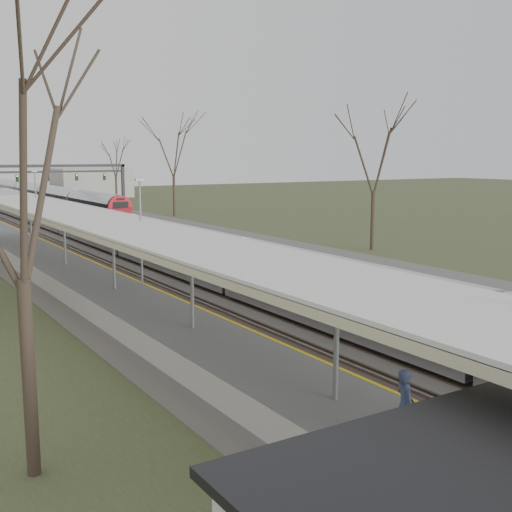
{
  "coord_description": "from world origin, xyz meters",
  "views": [
    {
      "loc": [
        -18.92,
        6.04,
        7.08
      ],
      "look_at": [
        -1.64,
        33.57,
        2.0
      ],
      "focal_mm": 45.0,
      "sensor_mm": 36.0,
      "label": 1
    }
  ],
  "objects": [
    {
      "name": "tree_east_far",
      "position": [
        14.0,
        42.0,
        7.29
      ],
      "size": [
        5.0,
        5.0,
        10.3
      ],
      "color": "#2D231C",
      "rests_on": "ground"
    },
    {
      "name": "platform",
      "position": [
        -9.05,
        37.5,
        0.5
      ],
      "size": [
        3.5,
        69.0,
        1.0
      ],
      "primitive_type": "cube",
      "color": "#9E9B93",
      "rests_on": "ground"
    },
    {
      "name": "tree_west_near",
      "position": [
        -16.0,
        20.0,
        7.29
      ],
      "size": [
        5.0,
        5.0,
        10.3
      ],
      "color": "#2D231C",
      "rests_on": "ground"
    },
    {
      "name": "train_far",
      "position": [
        4.5,
        99.71,
        1.48
      ],
      "size": [
        2.62,
        60.21,
        3.05
      ],
      "color": "#AFB2BA",
      "rests_on": "ground"
    },
    {
      "name": "canopy",
      "position": [
        -9.05,
        32.99,
        3.93
      ],
      "size": [
        4.1,
        50.0,
        3.11
      ],
      "color": "slate",
      "rests_on": "platform"
    },
    {
      "name": "train_near",
      "position": [
        -2.5,
        47.95,
        1.48
      ],
      "size": [
        2.62,
        90.21,
        3.05
      ],
      "color": "#AFB2BA",
      "rests_on": "ground"
    },
    {
      "name": "signal_gantry",
      "position": [
        0.29,
        84.99,
        4.91
      ],
      "size": [
        21.0,
        0.59,
        6.08
      ],
      "color": "black",
      "rests_on": "ground"
    },
    {
      "name": "passenger",
      "position": [
        -9.31,
        15.36,
        1.81
      ],
      "size": [
        0.56,
        0.69,
        1.62
      ],
      "primitive_type": "imported",
      "rotation": [
        0.0,
        0.0,
        1.23
      ],
      "color": "navy",
      "rests_on": "platform"
    },
    {
      "name": "track_bed",
      "position": [
        0.26,
        55.0,
        0.06
      ],
      "size": [
        24.0,
        160.0,
        0.22
      ],
      "color": "#474442",
      "rests_on": "ground"
    }
  ]
}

